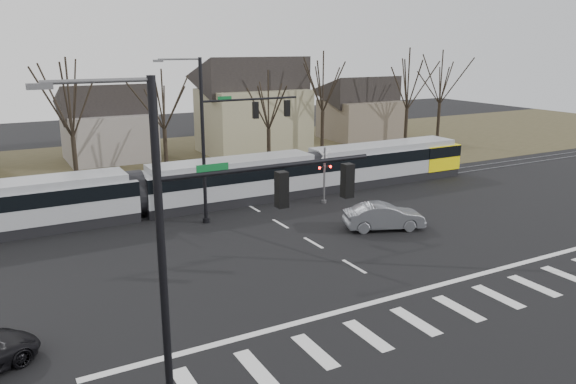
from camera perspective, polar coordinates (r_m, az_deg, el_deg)
ground at (r=27.47m, az=9.17°, el=-8.87°), size 140.00×140.00×0.00m
grass_verge at (r=55.13m, az=-11.58°, el=3.03°), size 140.00×28.00×0.01m
crosswalk at (r=24.75m, az=14.95°, el=-11.94°), size 27.00×2.60×0.01m
stop_line at (r=26.20m, az=11.61°, el=-10.18°), size 28.00×0.35×0.01m
lane_dashes at (r=40.51m, az=-4.76°, el=-0.93°), size 0.18×30.00×0.01m
rail_pair at (r=40.32m, az=-4.65°, el=-0.96°), size 90.00×1.52×0.06m
tram at (r=39.77m, az=-5.87°, el=1.28°), size 41.28×3.06×3.13m
sedan at (r=34.61m, az=9.71°, el=-2.47°), size 4.86×5.94×1.59m
signal_pole_near_left at (r=15.59m, az=-7.10°, el=-4.91°), size 9.28×0.44×10.20m
signal_pole_far at (r=35.23m, az=-6.22°, el=6.15°), size 9.28×0.44×10.20m
rail_crossing_signal at (r=39.58m, az=3.71°, el=1.53°), size 1.08×0.36×4.00m
tree_row at (r=49.37m, az=-7.53°, el=7.74°), size 59.20×7.20×10.00m
house_b at (r=57.15m, az=-17.82°, el=7.07°), size 8.64×7.56×7.65m
house_c at (r=58.49m, az=-3.61°, el=9.14°), size 10.80×8.64×10.10m
house_d at (r=67.96m, az=7.32°, el=8.76°), size 8.64×7.56×7.65m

